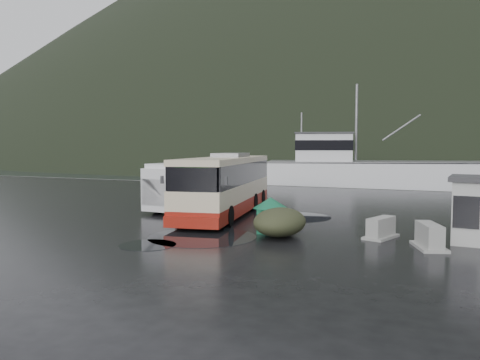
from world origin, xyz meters
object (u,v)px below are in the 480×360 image
at_px(coach_bus, 227,214).
at_px(fishing_trawler, 389,182).
at_px(jersey_barrier_a, 381,238).
at_px(waste_bin_left, 212,224).
at_px(dome_tent, 280,236).
at_px(waste_bin_right, 270,232).
at_px(white_van, 191,209).
at_px(jersey_barrier_b, 429,248).

height_order(coach_bus, fishing_trawler, fishing_trawler).
height_order(jersey_barrier_a, fishing_trawler, fishing_trawler).
distance_m(waste_bin_left, dome_tent, 3.81).
distance_m(waste_bin_right, dome_tent, 0.78).
bearing_deg(waste_bin_left, white_van, 129.97).
xyz_separation_m(jersey_barrier_a, jersey_barrier_b, (1.70, -1.16, 0.00)).
bearing_deg(coach_bus, waste_bin_left, -86.46).
distance_m(coach_bus, jersey_barrier_b, 10.64).
bearing_deg(jersey_barrier_b, white_van, 156.30).
bearing_deg(jersey_barrier_b, jersey_barrier_a, 145.77).
bearing_deg(dome_tent, jersey_barrier_b, -0.52).
bearing_deg(jersey_barrier_a, waste_bin_right, -171.98).
height_order(white_van, dome_tent, white_van).
bearing_deg(fishing_trawler, waste_bin_left, -114.44).
bearing_deg(jersey_barrier_a, jersey_barrier_b, -34.23).
bearing_deg(waste_bin_left, coach_bus, 104.49).
relative_size(waste_bin_left, fishing_trawler, 0.05).
height_order(jersey_barrier_a, jersey_barrier_b, jersey_barrier_b).
bearing_deg(waste_bin_left, dome_tent, -20.02).
xyz_separation_m(white_van, jersey_barrier_b, (12.19, -5.35, 0.00)).
relative_size(coach_bus, waste_bin_right, 7.81).
xyz_separation_m(coach_bus, fishing_trawler, (4.94, 25.54, 0.00)).
distance_m(dome_tent, fishing_trawler, 29.99).
bearing_deg(white_van, waste_bin_right, -34.32).
bearing_deg(fishing_trawler, waste_bin_right, -108.43).
distance_m(waste_bin_right, jersey_barrier_b, 5.86).
distance_m(jersey_barrier_a, fishing_trawler, 29.03).
xyz_separation_m(waste_bin_right, dome_tent, (0.57, -0.53, 0.00)).
distance_m(waste_bin_left, jersey_barrier_b, 8.94).
bearing_deg(waste_bin_right, waste_bin_left, 165.52).
distance_m(white_van, jersey_barrier_a, 11.30).
relative_size(coach_bus, waste_bin_left, 7.92).
xyz_separation_m(waste_bin_left, dome_tent, (3.58, -1.30, 0.00)).
relative_size(white_van, waste_bin_left, 4.45).
relative_size(dome_tent, jersey_barrier_b, 1.63).
height_order(dome_tent, fishing_trawler, fishing_trawler).
relative_size(coach_bus, fishing_trawler, 0.40).
height_order(waste_bin_left, waste_bin_right, waste_bin_right).
xyz_separation_m(waste_bin_left, fishing_trawler, (4.13, 28.68, 0.00)).
xyz_separation_m(waste_bin_left, jersey_barrier_b, (8.84, -1.35, 0.00)).
distance_m(waste_bin_right, fishing_trawler, 29.47).
xyz_separation_m(white_van, waste_bin_right, (6.36, -4.78, 0.00)).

